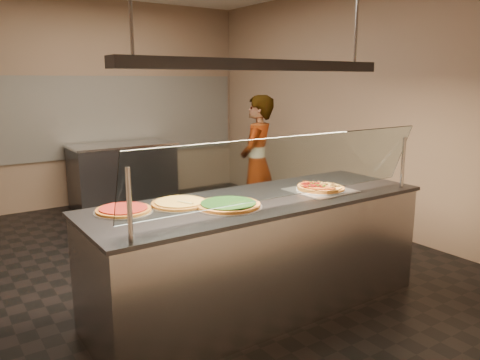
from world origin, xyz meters
TOP-DOWN VIEW (x-y plane):
  - ground at (0.00, 0.00)m, footprint 5.00×6.00m
  - wall_back at (0.00, 3.01)m, footprint 5.00×0.02m
  - wall_right at (2.51, 0.00)m, footprint 0.02×6.00m
  - tile_band at (0.00, 2.98)m, footprint 4.90×0.02m
  - serving_counter at (0.08, -1.17)m, footprint 2.78×0.94m
  - sneeze_guard at (0.08, -1.51)m, footprint 2.54×0.18m
  - perforated_tray at (0.65, -1.25)m, footprint 0.48×0.48m
  - half_pizza_pepperoni at (0.56, -1.24)m, footprint 0.22×0.40m
  - half_pizza_sausage at (0.75, -1.25)m, footprint 0.21×0.40m
  - pizza_spinach at (-0.27, -1.24)m, footprint 0.50×0.50m
  - pizza_cheese at (-0.54, -0.99)m, footprint 0.45×0.45m
  - pizza_tomato at (-0.95, -0.93)m, footprint 0.42×0.42m
  - pizza_spatula at (-0.48, -1.09)m, footprint 0.24×0.22m
  - prep_table at (0.33, 2.55)m, footprint 1.49×0.74m
  - worker at (1.28, 0.51)m, footprint 0.73×0.68m
  - heat_lamp_housing at (0.08, -1.17)m, footprint 2.30×0.18m
  - lamp_rod_right at (1.08, -1.17)m, footprint 0.02×0.02m

SIDE VIEW (x-z plane):
  - ground at x=0.00m, z-range -0.02..0.00m
  - serving_counter at x=0.08m, z-range 0.00..0.93m
  - prep_table at x=0.33m, z-range 0.00..0.93m
  - worker at x=1.28m, z-range 0.00..1.67m
  - perforated_tray at x=0.65m, z-range 0.93..0.94m
  - pizza_tomato at x=-0.95m, z-range 0.93..0.96m
  - pizza_cheese at x=-0.54m, z-range 0.93..0.96m
  - pizza_spinach at x=-0.27m, z-range 0.93..0.96m
  - half_pizza_sausage at x=0.75m, z-range 0.94..0.98m
  - pizza_spatula at x=-0.48m, z-range 0.95..0.97m
  - half_pizza_pepperoni at x=0.56m, z-range 0.94..0.99m
  - sneeze_guard at x=0.08m, z-range 0.96..1.49m
  - tile_band at x=0.00m, z-range 0.70..1.90m
  - wall_back at x=0.00m, z-range 0.00..3.00m
  - wall_right at x=2.51m, z-range 0.00..3.00m
  - heat_lamp_housing at x=0.08m, z-range 1.91..1.99m
  - lamp_rod_right at x=1.08m, z-range 1.99..3.00m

